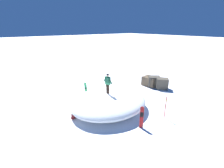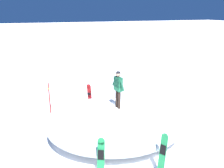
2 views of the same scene
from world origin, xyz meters
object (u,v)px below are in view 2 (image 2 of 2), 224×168
at_px(snowboarder_standing, 118,86).
at_px(snowboard_tertiary_upright, 101,159).
at_px(trail_marker_pole, 49,97).
at_px(backpack_near, 53,136).
at_px(snowboard_primary_upright, 90,96).
at_px(snowboard_secondary_upright, 163,154).
at_px(backpack_far, 175,123).

relative_size(snowboarder_standing, snowboard_tertiary_upright, 1.11).
xyz_separation_m(snowboarder_standing, trail_marker_pole, (3.89, 2.69, -1.56)).
xyz_separation_m(backpack_near, trail_marker_pole, (3.23, -0.32, 0.75)).
bearing_deg(trail_marker_pole, snowboard_primary_upright, -97.66).
xyz_separation_m(snowboard_secondary_upright, backpack_near, (3.88, 3.40, -0.63)).
distance_m(snowboarder_standing, backpack_far, 3.89).
relative_size(backpack_near, backpack_far, 1.14).
bearing_deg(trail_marker_pole, snowboard_secondary_upright, -156.59).
bearing_deg(snowboarder_standing, backpack_far, -96.22).
bearing_deg(backpack_far, snowboarder_standing, 83.78).
bearing_deg(backpack_near, trail_marker_pole, -5.69).
xyz_separation_m(snowboard_secondary_upright, snowboard_tertiary_upright, (0.63, 2.17, -0.04)).
bearing_deg(snowboard_secondary_upright, snowboard_tertiary_upright, 73.69).
bearing_deg(trail_marker_pole, snowboarder_standing, -145.31).
distance_m(snowboard_primary_upright, backpack_far, 5.26).
bearing_deg(snowboarder_standing, trail_marker_pole, 34.69).
distance_m(snowboard_secondary_upright, backpack_far, 4.02).
height_order(snowboard_primary_upright, backpack_near, snowboard_primary_upright).
xyz_separation_m(backpack_far, trail_marker_pole, (4.23, 5.81, 0.75)).
height_order(snowboarder_standing, snowboard_secondary_upright, snowboarder_standing).
relative_size(snowboarder_standing, trail_marker_pole, 0.94).
bearing_deg(snowboard_tertiary_upright, trail_marker_pole, 8.03).
bearing_deg(snowboard_tertiary_upright, snowboard_secondary_upright, -106.31).
height_order(snowboard_tertiary_upright, backpack_far, snowboard_tertiary_upright).
height_order(backpack_near, backpack_far, backpack_far).
xyz_separation_m(snowboard_tertiary_upright, backpack_far, (2.25, -4.89, -0.59)).
relative_size(snowboarder_standing, snowboard_primary_upright, 1.08).
bearing_deg(snowboard_primary_upright, backpack_near, 137.44).
bearing_deg(snowboard_tertiary_upright, snowboarder_standing, -34.54).
relative_size(snowboard_primary_upright, snowboard_tertiary_upright, 1.03).
relative_size(snowboarder_standing, snowboard_secondary_upright, 1.06).
distance_m(snowboard_primary_upright, snowboard_tertiary_upright, 6.33).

